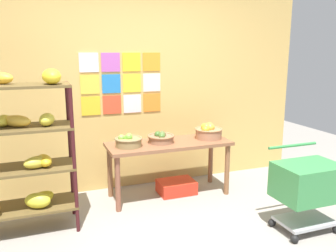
% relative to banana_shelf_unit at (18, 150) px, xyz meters
% --- Properties ---
extents(back_wall_with_art, '(4.78, 0.07, 2.92)m').
position_rel_banana_shelf_unit_xyz_m(back_wall_with_art, '(1.32, 0.84, 0.63)').
color(back_wall_with_art, tan).
rests_on(back_wall_with_art, ground).
extents(banana_shelf_unit, '(1.01, 0.55, 1.59)m').
position_rel_banana_shelf_unit_xyz_m(banana_shelf_unit, '(0.00, 0.00, 0.00)').
color(banana_shelf_unit, '#3E1417').
rests_on(banana_shelf_unit, ground).
extents(display_table, '(1.48, 0.56, 0.68)m').
position_rel_banana_shelf_unit_xyz_m(display_table, '(1.65, 0.33, -0.25)').
color(display_table, brown).
rests_on(display_table, ground).
extents(fruit_basket_back_left, '(0.32, 0.32, 0.14)m').
position_rel_banana_shelf_unit_xyz_m(fruit_basket_back_left, '(1.55, 0.34, -0.09)').
color(fruit_basket_back_left, '#96674B').
rests_on(fruit_basket_back_left, display_table).
extents(fruit_basket_left, '(0.32, 0.32, 0.16)m').
position_rel_banana_shelf_unit_xyz_m(fruit_basket_left, '(1.15, 0.31, -0.09)').
color(fruit_basket_left, olive).
rests_on(fruit_basket_left, display_table).
extents(fruit_basket_back_right, '(0.35, 0.35, 0.20)m').
position_rel_banana_shelf_unit_xyz_m(fruit_basket_back_right, '(2.18, 0.33, -0.07)').
color(fruit_basket_back_right, '#A47050').
rests_on(fruit_basket_back_right, display_table).
extents(produce_crate_under_table, '(0.45, 0.32, 0.16)m').
position_rel_banana_shelf_unit_xyz_m(produce_crate_under_table, '(1.76, 0.36, -0.75)').
color(produce_crate_under_table, red).
rests_on(produce_crate_under_table, ground).
extents(shopping_cart, '(0.61, 0.48, 0.82)m').
position_rel_banana_shelf_unit_xyz_m(shopping_cart, '(2.61, -0.94, -0.35)').
color(shopping_cart, black).
rests_on(shopping_cart, ground).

